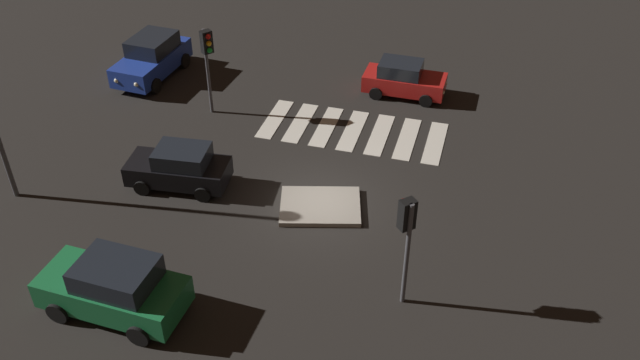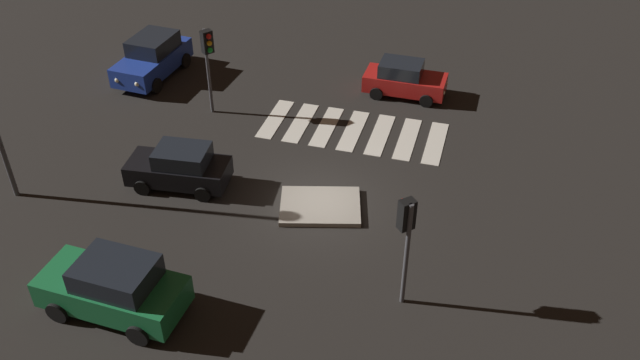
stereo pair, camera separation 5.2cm
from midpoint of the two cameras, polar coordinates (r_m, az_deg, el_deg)
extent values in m
plane|color=black|center=(24.28, 0.06, -1.90)|extent=(80.00, 80.00, 0.00)
cube|color=gray|center=(23.95, 0.08, -2.24)|extent=(3.29, 2.79, 0.18)
cube|color=#1E389E|center=(33.09, -13.96, 9.70)|extent=(2.17, 4.49, 0.90)
cube|color=black|center=(32.95, -13.93, 11.16)|extent=(1.85, 2.35, 0.72)
cylinder|color=black|center=(31.81, -13.71, 7.79)|extent=(0.30, 0.72, 0.70)
cylinder|color=black|center=(32.78, -16.46, 8.21)|extent=(0.30, 0.72, 0.70)
cylinder|color=black|center=(33.82, -11.33, 9.91)|extent=(0.30, 0.72, 0.70)
cylinder|color=black|center=(34.74, -14.01, 10.26)|extent=(0.30, 0.72, 0.70)
sphere|color=#F2EABF|center=(31.27, -15.19, 7.86)|extent=(0.23, 0.23, 0.23)
sphere|color=#F2EABF|center=(31.83, -16.75, 8.10)|extent=(0.23, 0.23, 0.23)
cube|color=red|center=(30.83, 7.26, 8.19)|extent=(3.65, 1.61, 0.74)
cube|color=black|center=(30.55, 6.94, 9.37)|extent=(1.88, 1.44, 0.60)
cylinder|color=black|center=(31.52, 9.50, 7.96)|extent=(0.59, 0.22, 0.58)
cylinder|color=black|center=(30.19, 9.04, 6.65)|extent=(0.59, 0.22, 0.58)
cylinder|color=black|center=(31.82, 5.47, 8.59)|extent=(0.59, 0.22, 0.58)
cylinder|color=black|center=(30.50, 4.85, 7.32)|extent=(0.59, 0.22, 0.58)
sphere|color=#F2EABF|center=(31.02, 10.66, 8.03)|extent=(0.19, 0.19, 0.19)
sphere|color=#F2EABF|center=(30.26, 10.43, 7.30)|extent=(0.19, 0.19, 0.19)
cube|color=black|center=(25.28, -11.83, 0.78)|extent=(3.85, 1.96, 0.76)
cube|color=black|center=(24.82, -11.54, 2.01)|extent=(2.04, 1.63, 0.61)
cylinder|color=black|center=(25.33, -14.75, -0.61)|extent=(0.62, 0.28, 0.60)
cylinder|color=black|center=(26.46, -13.50, 1.39)|extent=(0.62, 0.28, 0.60)
cylinder|color=black|center=(24.53, -9.84, -1.18)|extent=(0.62, 0.28, 0.60)
cylinder|color=black|center=(25.70, -8.77, 0.90)|extent=(0.62, 0.28, 0.60)
sphere|color=#F2EABF|center=(25.64, -15.95, 0.62)|extent=(0.20, 0.20, 0.20)
sphere|color=#F2EABF|center=(26.28, -15.21, 1.71)|extent=(0.20, 0.20, 0.20)
cube|color=#196B38|center=(20.84, -17.09, -8.99)|extent=(4.39, 2.04, 0.88)
cube|color=black|center=(20.17, -16.86, -7.59)|extent=(2.28, 1.78, 0.71)
cylinder|color=black|center=(21.34, -21.24, -10.35)|extent=(0.70, 0.28, 0.69)
cylinder|color=black|center=(22.27, -18.54, -7.26)|extent=(0.70, 0.28, 0.69)
cylinder|color=black|center=(20.02, -15.04, -12.52)|extent=(0.70, 0.28, 0.69)
cylinder|color=black|center=(21.02, -12.51, -9.09)|extent=(0.70, 0.28, 0.69)
sphere|color=#F2EABF|center=(21.69, -22.50, -8.34)|extent=(0.23, 0.23, 0.23)
sphere|color=#F2EABF|center=(22.21, -20.95, -6.65)|extent=(0.23, 0.23, 0.23)
cylinder|color=#47474C|center=(29.03, -9.39, 9.02)|extent=(0.14, 0.14, 3.85)
cube|color=black|center=(28.26, -9.50, 11.48)|extent=(0.52, 0.54, 0.96)
sphere|color=red|center=(27.98, -9.36, 11.91)|extent=(0.22, 0.22, 0.22)
sphere|color=orange|center=(28.10, -9.30, 11.35)|extent=(0.22, 0.22, 0.22)
sphere|color=green|center=(28.23, -9.24, 10.80)|extent=(0.22, 0.22, 0.22)
cylinder|color=#47474C|center=(19.55, 7.41, -6.36)|extent=(0.14, 0.14, 3.73)
cube|color=black|center=(18.76, 7.44, -2.93)|extent=(0.54, 0.53, 0.96)
sphere|color=red|center=(18.70, 7.17, -1.87)|extent=(0.22, 0.22, 0.22)
sphere|color=orange|center=(18.88, 7.11, -2.59)|extent=(0.22, 0.22, 0.22)
sphere|color=green|center=(19.07, 7.04, -3.29)|extent=(0.22, 0.22, 0.22)
cube|color=silver|center=(27.83, 9.80, 3.10)|extent=(0.70, 3.20, 0.02)
cube|color=silver|center=(27.93, 7.47, 3.47)|extent=(0.70, 3.20, 0.02)
cube|color=silver|center=(28.07, 5.16, 3.84)|extent=(0.70, 3.20, 0.02)
cube|color=silver|center=(28.26, 2.87, 4.20)|extent=(0.70, 3.20, 0.02)
cube|color=silver|center=(28.50, 0.62, 4.54)|extent=(0.70, 3.20, 0.02)
cube|color=silver|center=(28.78, -1.59, 4.87)|extent=(0.70, 3.20, 0.02)
cube|color=silver|center=(29.10, -3.77, 5.19)|extent=(0.70, 3.20, 0.02)
camera|label=1|loc=(0.03, -89.94, 0.05)|focal=37.77mm
camera|label=2|loc=(0.03, 90.06, -0.05)|focal=37.77mm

